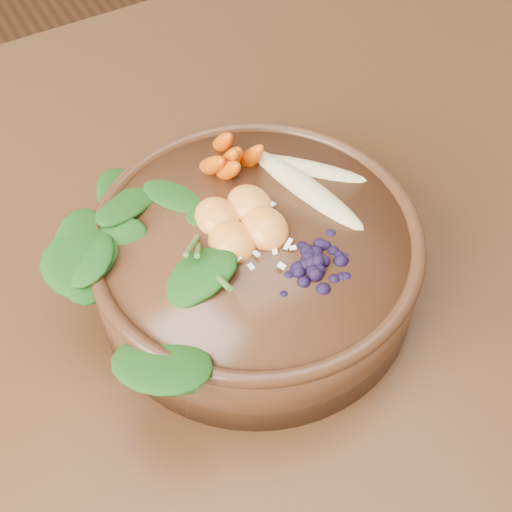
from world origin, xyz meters
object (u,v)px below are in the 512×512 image
carrot_cluster (221,131)px  kale_heap (166,218)px  banana_halves (308,167)px  blueberry_pile (317,251)px  stoneware_bowl (256,263)px  mandarin_cluster (241,212)px  dining_table (383,248)px

carrot_cluster → kale_heap: bearing=-169.5°
banana_halves → blueberry_pile: 0.10m
stoneware_bowl → carrot_cluster: carrot_cluster is taller
kale_heap → blueberry_pile: bearing=-44.5°
stoneware_bowl → mandarin_cluster: 0.06m
blueberry_pile → stoneware_bowl: bearing=116.5°
dining_table → banana_halves: (-0.11, -0.00, 0.18)m
mandarin_cluster → blueberry_pile: (0.03, -0.07, 0.00)m
carrot_cluster → stoneware_bowl: bearing=-123.7°
kale_heap → dining_table: bearing=0.3°
dining_table → blueberry_pile: (-0.16, -0.09, 0.19)m
carrot_cluster → mandarin_cluster: carrot_cluster is taller
stoneware_bowl → carrot_cluster: (0.02, 0.09, 0.08)m
carrot_cluster → mandarin_cluster: 0.08m
kale_heap → mandarin_cluster: (0.06, -0.02, -0.01)m
mandarin_cluster → stoneware_bowl: bearing=-72.7°
banana_halves → mandarin_cluster: 0.08m
dining_table → blueberry_pile: size_ratio=12.23×
dining_table → stoneware_bowl: bearing=-168.7°
dining_table → mandarin_cluster: mandarin_cluster is taller
dining_table → banana_halves: banana_halves is taller
stoneware_bowl → banana_halves: banana_halves is taller
dining_table → kale_heap: bearing=-179.7°
kale_heap → blueberry_pile: size_ratio=1.42×
dining_table → blueberry_pile: bearing=-150.7°
dining_table → stoneware_bowl: 0.23m
banana_halves → stoneware_bowl: bearing=-177.3°
stoneware_bowl → kale_heap: size_ratio=1.53×
dining_table → carrot_cluster: size_ratio=20.48×
dining_table → mandarin_cluster: (-0.19, -0.02, 0.18)m
mandarin_cluster → kale_heap: bearing=161.9°
stoneware_bowl → mandarin_cluster: (-0.01, 0.02, 0.05)m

